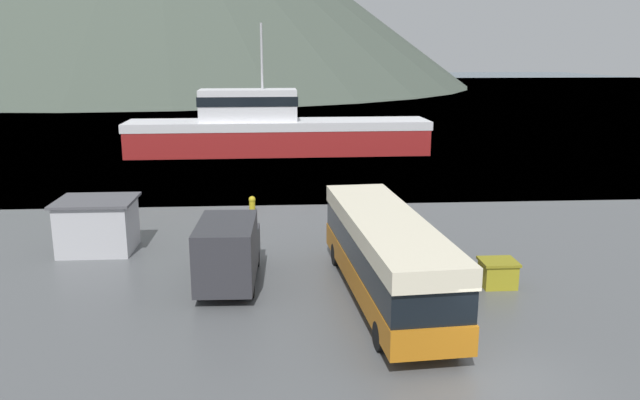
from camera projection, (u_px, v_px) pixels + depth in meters
name	position (u px, v px, depth m)	size (l,w,h in m)	color
ground_plane	(501.00, 376.00, 17.27)	(400.00, 400.00, 0.00)	#515456
water_surface	(302.00, 88.00, 153.34)	(240.00, 240.00, 0.00)	#475B6B
tour_bus	(385.00, 253.00, 22.32)	(3.39, 11.39, 3.06)	#B26614
delivery_van	(228.00, 250.00, 23.81)	(2.23, 5.54, 2.61)	#2D2D33
fishing_boat	(273.00, 129.00, 54.51)	(26.33, 5.48, 11.13)	maroon
storage_bin	(498.00, 273.00, 23.79)	(1.37, 1.23, 1.03)	olive
dock_kiosk	(98.00, 225.00, 27.86)	(3.41, 2.88, 2.39)	#B2B2B7
mooring_bollard	(252.00, 203.00, 34.85)	(0.38, 0.38, 0.91)	#B29919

